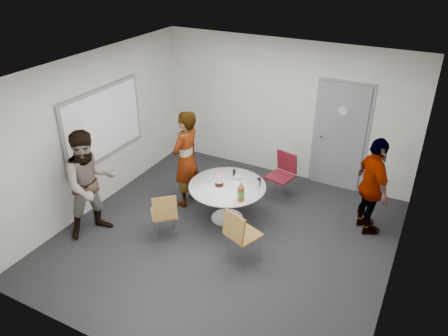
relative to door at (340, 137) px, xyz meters
The scene contains 15 objects.
floor 2.90m from the door, 113.90° to the right, with size 5.00×5.00×0.00m, color black.
ceiling 3.19m from the door, 113.90° to the right, with size 5.00×5.00×0.00m, color silver.
wall_back 1.15m from the door, behind, with size 5.00×5.00×0.00m, color silver.
wall_left 4.38m from the door, 145.41° to the right, with size 5.00×5.00×0.00m, color silver.
wall_right 2.87m from the door, 60.57° to the right, with size 5.00×5.00×0.00m, color silver.
wall_front 5.11m from the door, 102.45° to the right, with size 5.00×5.00×0.00m, color silver.
door is the anchor object (origin of this frame).
whiteboard 4.25m from the door, 147.34° to the right, with size 0.04×1.90×1.25m.
table 2.42m from the door, 122.74° to the right, with size 1.28×1.28×0.99m.
chair_near_left 3.55m from the door, 123.64° to the right, with size 0.57×0.57×0.82m.
chair_near_right 3.00m from the door, 102.77° to the right, with size 0.55×0.58×0.88m.
chair_far 1.25m from the door, 130.96° to the right, with size 0.51×0.54×0.88m.
person_main 2.87m from the door, 139.95° to the right, with size 0.64×0.42×1.76m, color #A5C6EA.
person_left 4.48m from the door, 132.96° to the right, with size 0.87×0.68×1.79m, color white.
person_right 1.49m from the door, 54.96° to the right, with size 0.97×0.40×1.65m, color black.
Camera 1 is at (2.60, -5.04, 4.32)m, focal length 35.00 mm.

